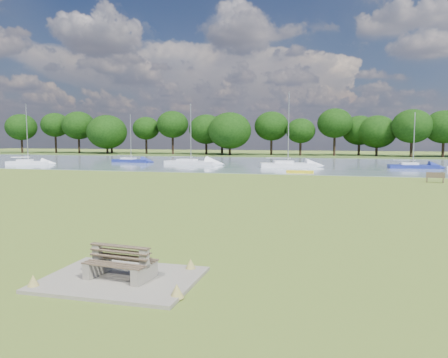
% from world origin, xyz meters
% --- Properties ---
extents(ground, '(220.00, 220.00, 0.00)m').
position_xyz_m(ground, '(0.00, 0.00, 0.00)').
color(ground, olive).
extents(river, '(220.00, 40.00, 0.10)m').
position_xyz_m(river, '(0.00, 42.00, 0.00)').
color(river, gray).
rests_on(river, ground).
extents(far_bank, '(220.00, 20.00, 0.40)m').
position_xyz_m(far_bank, '(0.00, 72.00, 0.00)').
color(far_bank, '#4C6626').
rests_on(far_bank, ground).
extents(concrete_pad, '(4.20, 3.20, 0.10)m').
position_xyz_m(concrete_pad, '(0.00, -14.00, 0.05)').
color(concrete_pad, gray).
rests_on(concrete_pad, ground).
extents(bench_pair, '(1.93, 1.26, 0.99)m').
position_xyz_m(bench_pair, '(0.00, -14.00, 0.50)').
color(bench_pair, gray).
rests_on(bench_pair, concrete_pad).
extents(riverbank_bench, '(1.56, 0.64, 0.93)m').
position_xyz_m(riverbank_bench, '(14.13, 17.12, 0.47)').
color(riverbank_bench, brown).
rests_on(riverbank_bench, ground).
extents(kayak, '(2.98, 0.72, 0.30)m').
position_xyz_m(kayak, '(1.73, 24.00, 0.20)').
color(kayak, yellow).
rests_on(kayak, river).
extents(tree_line, '(131.42, 8.35, 10.10)m').
position_xyz_m(tree_line, '(-4.55, 68.00, 6.01)').
color(tree_line, black).
rests_on(tree_line, far_bank).
extents(sailboat_0, '(6.06, 3.65, 8.72)m').
position_xyz_m(sailboat_0, '(-37.79, 29.21, 0.52)').
color(sailboat_0, white).
rests_on(sailboat_0, river).
extents(sailboat_1, '(6.10, 2.28, 7.10)m').
position_xyz_m(sailboat_1, '(14.97, 35.06, 0.48)').
color(sailboat_1, navy).
rests_on(sailboat_1, river).
extents(sailboat_2, '(6.21, 2.13, 7.57)m').
position_xyz_m(sailboat_2, '(-25.97, 38.24, 0.50)').
color(sailboat_2, navy).
rests_on(sailboat_2, river).
extents(sailboat_3, '(7.56, 3.91, 9.91)m').
position_xyz_m(sailboat_3, '(-0.72, 33.37, 0.57)').
color(sailboat_3, white).
rests_on(sailboat_3, river).
extents(sailboat_4, '(8.07, 3.15, 8.82)m').
position_xyz_m(sailboat_4, '(-15.16, 35.79, 0.51)').
color(sailboat_4, white).
rests_on(sailboat_4, river).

